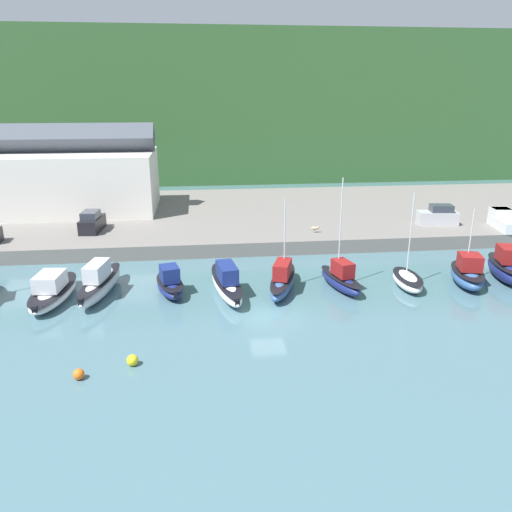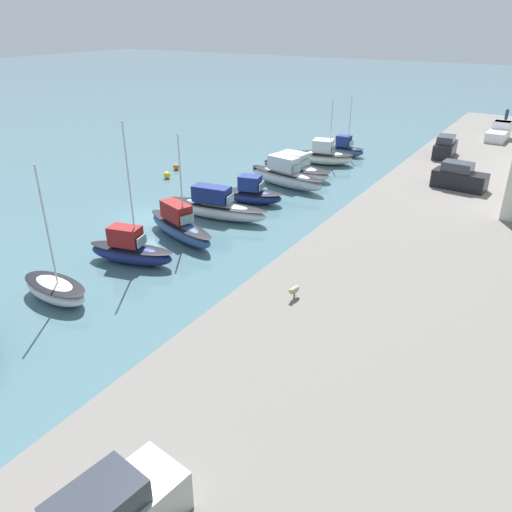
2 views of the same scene
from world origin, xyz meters
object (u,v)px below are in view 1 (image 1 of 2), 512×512
at_px(parked_car_1, 438,216).
at_px(moored_boat_2, 53,291).
at_px(moored_boat_3, 100,283).
at_px(moored_boat_4, 170,284).
at_px(parked_car_0, 92,222).
at_px(mooring_buoy_1, 79,374).
at_px(moored_boat_10, 505,267).
at_px(mooring_buoy_0, 132,360).
at_px(moored_boat_8, 407,280).
at_px(pickup_truck_1, 504,220).
at_px(moored_boat_5, 226,283).
at_px(dog_on_quay, 315,228).
at_px(moored_boat_7, 341,278).
at_px(moored_boat_9, 467,273).
at_px(moored_boat_6, 283,280).

bearing_deg(parked_car_1, moored_boat_2, 118.25).
bearing_deg(parked_car_1, moored_boat_3, 118.98).
height_order(moored_boat_4, parked_car_0, parked_car_0).
relative_size(moored_boat_2, mooring_buoy_1, 12.30).
distance_m(moored_boat_10, mooring_buoy_0, 31.70).
distance_m(moored_boat_4, moored_boat_8, 19.16).
height_order(moored_boat_2, moored_boat_4, moored_boat_4).
bearing_deg(mooring_buoy_0, moored_boat_2, 124.63).
height_order(parked_car_0, pickup_truck_1, parked_car_0).
relative_size(moored_boat_5, dog_on_quay, 9.72).
xyz_separation_m(moored_boat_2, parked_car_1, (37.08, 13.68, 1.48)).
distance_m(moored_boat_5, moored_boat_8, 14.71).
bearing_deg(moored_boat_7, moored_boat_9, -15.57).
distance_m(moored_boat_10, mooring_buoy_1, 34.72).
relative_size(dog_on_quay, mooring_buoy_0, 1.29).
bearing_deg(moored_boat_10, pickup_truck_1, 72.36).
bearing_deg(mooring_buoy_0, moored_boat_9, 20.89).
distance_m(moored_boat_3, mooring_buoy_1, 12.27).
bearing_deg(parked_car_0, moored_boat_3, -72.61).
bearing_deg(moored_boat_6, moored_boat_3, -164.29).
bearing_deg(parked_car_0, moored_boat_2, -85.76).
xyz_separation_m(moored_boat_10, parked_car_0, (-36.74, 14.47, 1.22)).
distance_m(moored_boat_3, pickup_truck_1, 41.42).
height_order(moored_boat_6, moored_boat_10, moored_boat_6).
distance_m(moored_boat_3, moored_boat_10, 33.52).
xyz_separation_m(parked_car_0, mooring_buoy_1, (4.19, -26.54, -2.00)).
relative_size(moored_boat_3, moored_boat_10, 1.29).
bearing_deg(moored_boat_4, moored_boat_5, -20.90).
relative_size(moored_boat_4, mooring_buoy_1, 8.52).
distance_m(moored_boat_2, mooring_buoy_0, 12.52).
xyz_separation_m(moored_boat_2, dog_on_quay, (22.99, 11.82, 1.02)).
distance_m(pickup_truck_1, dog_on_quay, 20.35).
distance_m(parked_car_0, mooring_buoy_1, 26.94).
distance_m(moored_boat_7, pickup_truck_1, 23.97).
xyz_separation_m(moored_boat_5, dog_on_quay, (9.81, 11.90, 0.92)).
distance_m(parked_car_0, pickup_truck_1, 43.37).
relative_size(moored_boat_7, moored_boat_8, 1.16).
distance_m(mooring_buoy_0, mooring_buoy_1, 3.02).
distance_m(moored_boat_3, moored_boat_9, 29.66).
bearing_deg(mooring_buoy_1, moored_boat_10, 20.34).
bearing_deg(moored_boat_5, moored_boat_6, -7.26).
distance_m(moored_boat_5, moored_boat_6, 4.51).
relative_size(moored_boat_9, parked_car_1, 1.43).
height_order(pickup_truck_1, mooring_buoy_1, pickup_truck_1).
bearing_deg(moored_boat_10, moored_boat_4, -166.54).
relative_size(moored_boat_5, moored_boat_9, 1.36).
bearing_deg(moored_boat_4, dog_on_quay, 24.68).
bearing_deg(moored_boat_7, moored_boat_5, 165.79).
distance_m(moored_boat_5, parked_car_1, 27.61).
bearing_deg(moored_boat_10, mooring_buoy_0, -146.70).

